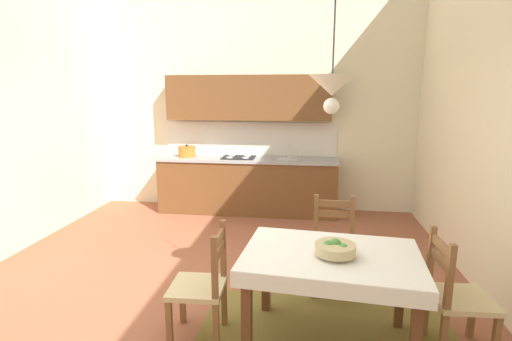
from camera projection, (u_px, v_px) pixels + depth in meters
ground_plane at (203, 315)px, 3.50m from camera, size 5.82×7.10×0.10m
wall_back at (254, 88)px, 6.30m from camera, size 5.82×0.12×4.00m
kitchen_cabinetry at (247, 160)px, 6.22m from camera, size 2.88×0.63×2.20m
dining_table at (331, 270)px, 2.92m from camera, size 1.39×1.00×0.75m
dining_chair_tv_side at (203, 286)px, 3.03m from camera, size 0.44×0.44×0.93m
dining_chair_kitchen_side at (333, 247)px, 3.79m from camera, size 0.43×0.43×0.93m
dining_chair_window_side at (456, 297)px, 2.87m from camera, size 0.44×0.44×0.93m
fruit_bowl at (335, 249)px, 2.83m from camera, size 0.30×0.30×0.12m
pendant_lamp at (332, 87)px, 2.61m from camera, size 0.32×0.32×0.80m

